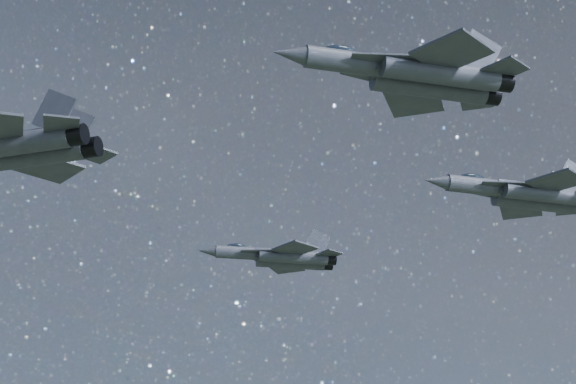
{
  "coord_description": "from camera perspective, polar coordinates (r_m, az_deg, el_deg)",
  "views": [
    {
      "loc": [
        1.27,
        -69.73,
        120.86
      ],
      "look_at": [
        -0.25,
        1.71,
        151.35
      ],
      "focal_mm": 60.0,
      "sensor_mm": 36.0,
      "label": 1
    }
  ],
  "objects": [
    {
      "name": "jet_slot",
      "position": [
        79.58,
        13.96,
        -0.1
      ],
      "size": [
        15.41,
        10.41,
        3.88
      ],
      "rotation": [
        0.0,
        0.0,
        0.29
      ],
      "color": "#3A3D48"
    },
    {
      "name": "jet_left",
      "position": [
        100.5,
        -0.45,
        -3.86
      ],
      "size": [
        15.25,
        10.49,
        3.83
      ],
      "rotation": [
        0.0,
        0.0,
        0.19
      ],
      "color": "#3A3D48"
    },
    {
      "name": "jet_right",
      "position": [
        59.28,
        7.58,
        6.94
      ],
      "size": [
        15.59,
        10.55,
        3.92
      ],
      "rotation": [
        0.0,
        0.0,
        0.28
      ],
      "color": "#3A3D48"
    },
    {
      "name": "jet_lead",
      "position": [
        80.1,
        -16.35,
        2.47
      ],
      "size": [
        20.31,
        13.74,
        5.11
      ],
      "rotation": [
        0.0,
        0.0,
        -0.28
      ],
      "color": "#3A3D48"
    }
  ]
}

